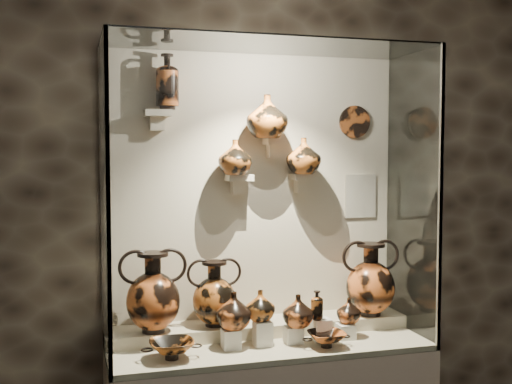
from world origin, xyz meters
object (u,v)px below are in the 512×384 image
Objects in this scene: jug_b at (260,305)px; ovoid_vase_b at (267,116)px; amphora_left at (153,292)px; jug_e at (349,310)px; lekythos_small at (317,303)px; kylix_right at (326,338)px; kylix_left at (172,348)px; ovoid_vase_c at (304,156)px; lekythos_tall at (167,78)px; amphora_mid at (214,293)px; amphora_right at (370,279)px; jug_a at (234,310)px; jug_c at (298,311)px; ovoid_vase_a at (235,157)px.

ovoid_vase_b is (0.10, 0.21, 1.00)m from jug_b.
amphora_left is 3.05× the size of jug_e.
jug_b is 0.31m from lekythos_small.
lekythos_small reaches higher than kylix_right.
kylix_left is 1.39× the size of ovoid_vase_c.
kylix_right is at bearing -10.83° from jug_b.
lekythos_tall reaches higher than amphora_left.
lekythos_tall is at bearing 151.20° from amphora_mid.
jug_a is at bearing -147.87° from amphora_right.
jug_b is 1.30m from lekythos_tall.
jug_c is 0.20m from kylix_right.
kylix_left is at bearing -156.92° from jug_b.
ovoid_vase_a is at bearing 157.25° from lekythos_small.
amphora_left is at bearing -158.58° from amphora_right.
jug_c is (0.34, -0.02, -0.02)m from jug_a.
amphora_left is at bearing 162.16° from jug_c.
ovoid_vase_c reaches higher than amphora_right.
jug_b is 0.87m from ovoid_vase_c.
jug_e is 1.04m from ovoid_vase_a.
amphora_right is at bearing 48.23° from jug_e.
amphora_left is at bearing -117.68° from lekythos_tall.
ovoid_vase_c is at bearing 0.35° from ovoid_vase_a.
amphora_left is 1.71× the size of kylix_right.
amphora_right is 0.81m from ovoid_vase_c.
ovoid_vase_a is (-0.08, 0.23, 0.77)m from jug_b.
amphora_right is 2.19× the size of jug_a.
amphora_mid is at bearing 103.48° from jug_a.
ovoid_vase_b is at bearing 8.55° from kylix_left.
ovoid_vase_c is at bearing 22.05° from jug_a.
jug_e is (0.65, 0.01, -0.05)m from jug_a.
jug_b is at bearing 167.66° from jug_c.
amphora_right is 2.19× the size of ovoid_vase_a.
jug_b is 0.51m from kylix_left.
amphora_mid reaches higher than lekythos_small.
ovoid_vase_c is at bearing 139.83° from jug_e.
kylix_left is at bearing -163.22° from jug_e.
jug_c is 0.97× the size of lekythos_small.
ovoid_vase_b reaches higher than amphora_mid.
lekythos_tall is 0.56m from ovoid_vase_a.
kylix_left is (-0.34, -0.09, -0.14)m from jug_a.
amphora_mid is (0.33, 0.03, -0.03)m from amphora_left.
ovoid_vase_c reaches higher than kylix_right.
ovoid_vase_a is (-0.78, 0.08, 0.70)m from amphora_right.
lekythos_tall reaches higher than amphora_right.
kylix_left is 1.39m from lekythos_tall.
kylix_left is 0.86× the size of lekythos_tall.
jug_a is 0.83m from ovoid_vase_a.
lekythos_small is 0.71× the size of kylix_right.
jug_b is 0.51m from jug_e.
jug_c is 0.89× the size of ovoid_vase_a.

